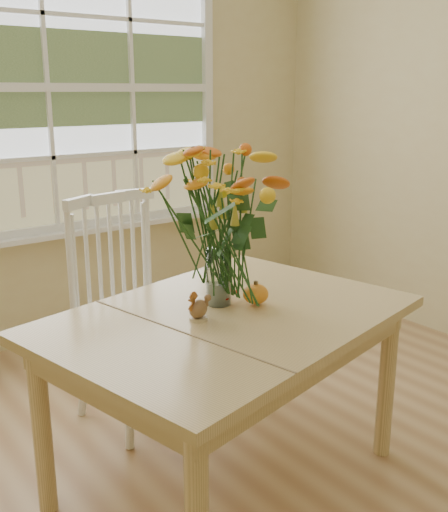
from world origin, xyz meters
TOP-DOWN VIEW (x-y plane):
  - wall_back at (0.00, 2.25)m, footprint 4.00×0.02m
  - window at (0.00, 2.21)m, footprint 2.42×0.12m
  - dining_table at (-0.06, 0.44)m, footprint 1.51×1.21m
  - windsor_chair at (-0.10, 1.17)m, footprint 0.54×0.53m
  - flower_vase at (-0.03, 0.54)m, footprint 0.47×0.47m
  - pumpkin at (0.08, 0.45)m, footprint 0.10×0.10m
  - turkey_figurine at (-0.19, 0.45)m, footprint 0.10×0.09m
  - dark_gourd at (-0.02, 0.56)m, footprint 0.12×0.07m

SIDE VIEW (x-z plane):
  - windsor_chair at x=-0.10m, z-range 0.06..1.11m
  - dining_table at x=-0.06m, z-range 0.27..0.99m
  - dark_gourd at x=-0.02m, z-range 0.72..0.79m
  - pumpkin at x=0.08m, z-range 0.72..0.80m
  - turkey_figurine at x=-0.19m, z-range 0.71..0.82m
  - flower_vase at x=-0.03m, z-range 0.78..1.33m
  - wall_back at x=0.00m, z-range 0.00..2.70m
  - window at x=0.00m, z-range 0.66..2.40m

